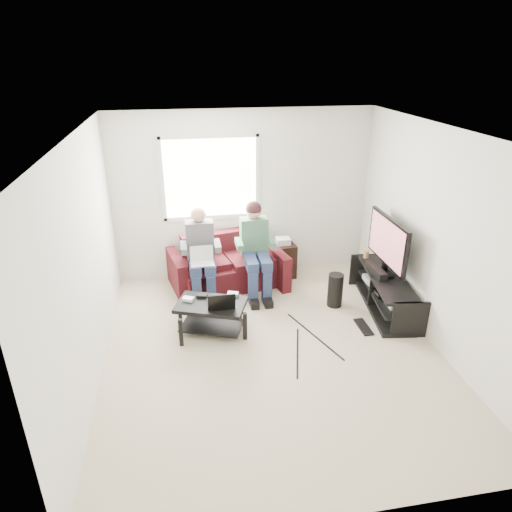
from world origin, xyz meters
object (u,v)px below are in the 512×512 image
Objects in this scene: coffee_table at (211,311)px; end_table at (282,259)px; tv at (388,243)px; subwoofer at (335,290)px; sofa at (227,267)px; tv_stand at (385,294)px.

coffee_table is 1.92m from end_table.
subwoofer is (-0.66, 0.09, -0.72)m from tv.
sofa is 1.70m from subwoofer.
coffee_table is 0.63× the size of tv_stand.
tv_stand is at bearing -27.57° from sofa.
sofa reaches higher than subwoofer.
end_table is (-1.19, 1.26, 0.07)m from tv_stand.
tv_stand is at bearing 4.43° from coffee_table.
tv_stand is (2.10, -1.10, -0.07)m from sofa.
tv is 2.26× the size of subwoofer.
tv_stand is 3.24× the size of subwoofer.
tv reaches higher than tv_stand.
coffee_table is 2.55m from tv.
sofa is 2.37m from tv_stand.
tv is at bearing 91.47° from tv_stand.
tv_stand is 1.44× the size of tv.
subwoofer is (1.44, -0.91, -0.06)m from sofa.
tv is at bearing -7.94° from subwoofer.
tv is 1.79m from end_table.
tv is (2.45, 0.29, 0.65)m from coffee_table.
sofa reaches higher than tv_stand.
tv reaches higher than coffee_table.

